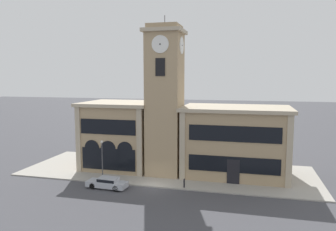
% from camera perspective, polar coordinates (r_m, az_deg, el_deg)
% --- Properties ---
extents(ground_plane, '(300.00, 300.00, 0.00)m').
position_cam_1_polar(ground_plane, '(39.79, -2.62, -12.43)').
color(ground_plane, '#424247').
extents(sidewalk_kerb, '(39.66, 13.86, 0.15)m').
position_cam_1_polar(sidewalk_kerb, '(46.13, -0.11, -9.61)').
color(sidewalk_kerb, '#A39E93').
rests_on(sidewalk_kerb, ground_plane).
extents(clock_tower, '(5.05, 5.05, 20.89)m').
position_cam_1_polar(clock_tower, '(43.04, -0.56, 2.51)').
color(clock_tower, tan).
rests_on(clock_tower, ground_plane).
extents(town_hall_left_wing, '(10.15, 9.19, 9.50)m').
position_cam_1_polar(town_hall_left_wing, '(47.89, -8.31, -3.29)').
color(town_hall_left_wing, tan).
rests_on(town_hall_left_wing, ground_plane).
extents(town_hall_right_wing, '(14.05, 9.19, 9.18)m').
position_cam_1_polar(town_hall_right_wing, '(44.41, 11.66, -4.37)').
color(town_hall_right_wing, tan).
rests_on(town_hall_right_wing, ground_plane).
extents(parked_car_near, '(4.92, 2.00, 1.30)m').
position_cam_1_polar(parked_car_near, '(39.98, -10.51, -11.41)').
color(parked_car_near, '#B2B7C1').
rests_on(parked_car_near, ground_plane).
extents(street_lamp, '(0.36, 0.36, 5.08)m').
position_cam_1_polar(street_lamp, '(41.85, -11.41, -6.54)').
color(street_lamp, '#4C4C51').
rests_on(street_lamp, sidewalk_kerb).
extents(bollard, '(0.18, 0.18, 1.06)m').
position_cam_1_polar(bollard, '(39.25, 2.83, -11.68)').
color(bollard, black).
rests_on(bollard, sidewalk_kerb).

